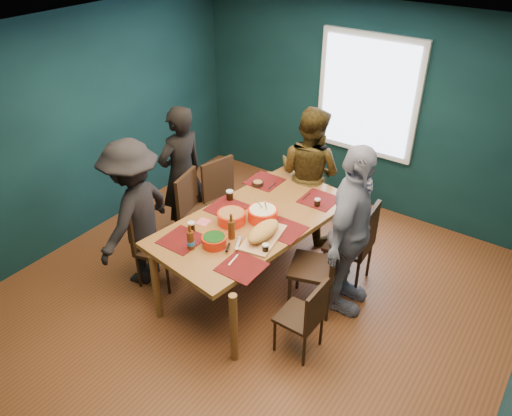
% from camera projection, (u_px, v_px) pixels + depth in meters
% --- Properties ---
extents(room, '(5.01, 5.01, 2.71)m').
position_uv_depth(room, '(271.00, 177.00, 4.87)').
color(room, brown).
rests_on(room, ground).
extents(dining_table, '(1.40, 2.34, 0.84)m').
position_uv_depth(dining_table, '(255.00, 225.00, 5.24)').
color(dining_table, brown).
rests_on(dining_table, floor).
extents(chair_left_far, '(0.56, 0.56, 1.02)m').
position_uv_depth(chair_left_far, '(224.00, 195.00, 6.10)').
color(chair_left_far, black).
rests_on(chair_left_far, floor).
extents(chair_left_mid, '(0.54, 0.54, 1.00)m').
position_uv_depth(chair_left_mid, '(196.00, 207.00, 5.88)').
color(chair_left_mid, black).
rests_on(chair_left_mid, floor).
extents(chair_left_near, '(0.52, 0.52, 0.92)m').
position_uv_depth(chair_left_near, '(151.00, 240.00, 5.40)').
color(chair_left_near, black).
rests_on(chair_left_near, floor).
extents(chair_right_far, '(0.49, 0.49, 1.00)m').
position_uv_depth(chair_right_far, '(358.00, 240.00, 5.32)').
color(chair_right_far, black).
rests_on(chair_right_far, floor).
extents(chair_right_mid, '(0.58, 0.58, 1.02)m').
position_uv_depth(chair_right_mid, '(324.00, 261.00, 4.99)').
color(chair_right_mid, black).
rests_on(chair_right_mid, floor).
extents(chair_right_near, '(0.38, 0.38, 0.83)m').
position_uv_depth(chair_right_near, '(307.00, 314.00, 4.53)').
color(chair_right_near, black).
rests_on(chair_right_near, floor).
extents(person_far_left, '(0.51, 0.68, 1.72)m').
position_uv_depth(person_far_left, '(182.00, 175.00, 5.98)').
color(person_far_left, black).
rests_on(person_far_left, floor).
extents(person_back, '(0.86, 0.69, 1.69)m').
position_uv_depth(person_back, '(309.00, 174.00, 6.02)').
color(person_back, black).
rests_on(person_back, floor).
extents(person_right, '(0.61, 1.13, 1.84)m').
position_uv_depth(person_right, '(351.00, 232.00, 4.85)').
color(person_right, white).
rests_on(person_right, floor).
extents(person_near_left, '(0.82, 1.19, 1.68)m').
position_uv_depth(person_near_left, '(135.00, 214.00, 5.28)').
color(person_near_left, black).
rests_on(person_near_left, floor).
extents(bowl_salad, '(0.29, 0.29, 0.12)m').
position_uv_depth(bowl_salad, '(231.00, 217.00, 5.11)').
color(bowl_salad, red).
rests_on(bowl_salad, dining_table).
extents(bowl_dumpling, '(0.31, 0.31, 0.29)m').
position_uv_depth(bowl_dumpling, '(263.00, 214.00, 5.15)').
color(bowl_dumpling, red).
rests_on(bowl_dumpling, dining_table).
extents(bowl_herbs, '(0.24, 0.24, 0.11)m').
position_uv_depth(bowl_herbs, '(214.00, 240.00, 4.78)').
color(bowl_herbs, red).
rests_on(bowl_herbs, dining_table).
extents(cutting_board, '(0.39, 0.72, 0.16)m').
position_uv_depth(cutting_board, '(263.00, 233.00, 4.86)').
color(cutting_board, '#DEA977').
rests_on(cutting_board, dining_table).
extents(small_bowl, '(0.13, 0.13, 0.05)m').
position_uv_depth(small_bowl, '(258.00, 184.00, 5.77)').
color(small_bowl, black).
rests_on(small_bowl, dining_table).
extents(beer_bottle_a, '(0.07, 0.07, 0.27)m').
position_uv_depth(beer_bottle_a, '(191.00, 240.00, 4.72)').
color(beer_bottle_a, '#4D250D').
rests_on(beer_bottle_a, dining_table).
extents(beer_bottle_b, '(0.07, 0.07, 0.28)m').
position_uv_depth(beer_bottle_b, '(231.00, 229.00, 4.85)').
color(beer_bottle_b, '#4D250D').
rests_on(beer_bottle_b, dining_table).
extents(cola_glass_a, '(0.08, 0.08, 0.10)m').
position_uv_depth(cola_glass_a, '(191.00, 226.00, 4.98)').
color(cola_glass_a, black).
rests_on(cola_glass_a, dining_table).
extents(cola_glass_b, '(0.07, 0.07, 0.09)m').
position_uv_depth(cola_glass_b, '(265.00, 248.00, 4.69)').
color(cola_glass_b, black).
rests_on(cola_glass_b, dining_table).
extents(cola_glass_c, '(0.07, 0.07, 0.09)m').
position_uv_depth(cola_glass_c, '(317.00, 202.00, 5.38)').
color(cola_glass_c, black).
rests_on(cola_glass_c, dining_table).
extents(cola_glass_d, '(0.08, 0.08, 0.11)m').
position_uv_depth(cola_glass_d, '(230.00, 195.00, 5.49)').
color(cola_glass_d, black).
rests_on(cola_glass_d, dining_table).
extents(napkin_a, '(0.16, 0.16, 0.00)m').
position_uv_depth(napkin_a, '(287.00, 228.00, 5.05)').
color(napkin_a, '#DD5D66').
rests_on(napkin_a, dining_table).
extents(napkin_b, '(0.14, 0.14, 0.00)m').
position_uv_depth(napkin_b, '(203.00, 222.00, 5.15)').
color(napkin_b, '#DD5D66').
rests_on(napkin_b, dining_table).
extents(napkin_c, '(0.18, 0.18, 0.00)m').
position_uv_depth(napkin_c, '(239.00, 268.00, 4.51)').
color(napkin_c, '#DD5D66').
rests_on(napkin_c, dining_table).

